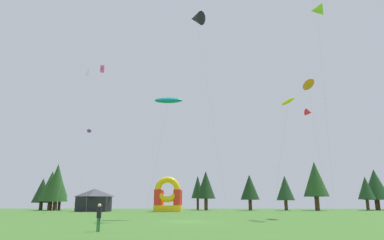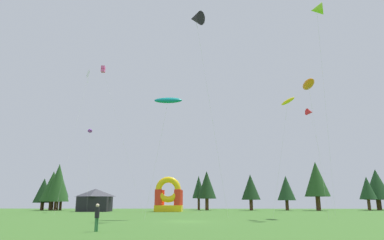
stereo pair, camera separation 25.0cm
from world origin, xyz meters
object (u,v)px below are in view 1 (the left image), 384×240
object	(u,v)px
kite_purple_parafoil	(89,131)
kite_lime_delta	(317,10)
kite_black_delta	(196,19)
kite_teal_parafoil	(168,100)
kite_white_diamond	(88,75)
person_far_side	(99,215)
inflatable_red_slide	(168,199)
kite_yellow_parafoil	(288,102)
kite_red_delta	(309,112)
festival_tent	(94,200)
kite_orange_parafoil	(308,85)
kite_pink_box	(103,70)

from	to	relation	value
kite_purple_parafoil	kite_lime_delta	world-z (taller)	kite_lime_delta
kite_black_delta	kite_teal_parafoil	world-z (taller)	kite_black_delta
kite_white_diamond	person_far_side	size ratio (longest dim) A/B	14.05
kite_lime_delta	inflatable_red_slide	bearing A→B (deg)	127.28
kite_lime_delta	person_far_side	bearing A→B (deg)	-140.40
kite_purple_parafoil	inflatable_red_slide	world-z (taller)	kite_purple_parafoil
kite_yellow_parafoil	person_far_side	bearing A→B (deg)	-134.21
kite_teal_parafoil	kite_red_delta	bearing A→B (deg)	47.59
kite_red_delta	person_far_side	distance (m)	50.37
person_far_side	festival_tent	xyz separation A→B (m)	(-13.59, 43.03, 1.06)
person_far_side	festival_tent	distance (m)	45.14
kite_black_delta	kite_orange_parafoil	distance (m)	15.31
kite_lime_delta	kite_teal_parafoil	bearing A→B (deg)	-175.98
kite_pink_box	kite_yellow_parafoil	world-z (taller)	kite_pink_box
kite_white_diamond	kite_lime_delta	world-z (taller)	kite_lime_delta
kite_yellow_parafoil	inflatable_red_slide	bearing A→B (deg)	120.70
kite_pink_box	kite_yellow_parafoil	distance (m)	35.47
kite_white_diamond	kite_orange_parafoil	bearing A→B (deg)	-23.35
person_far_side	inflatable_red_slide	bearing A→B (deg)	-159.11
kite_orange_parafoil	kite_red_delta	bearing A→B (deg)	73.13
kite_teal_parafoil	kite_white_diamond	bearing A→B (deg)	131.83
kite_purple_parafoil	kite_white_diamond	distance (m)	10.23
kite_red_delta	kite_orange_parafoil	xyz separation A→B (m)	(-6.63, -21.86, -2.20)
kite_red_delta	person_far_side	xyz separation A→B (m)	(-25.38, -40.25, -16.49)
kite_red_delta	person_far_side	bearing A→B (deg)	-122.24
person_far_side	kite_black_delta	bearing A→B (deg)	178.50
kite_white_diamond	kite_pink_box	bearing A→B (deg)	74.11
kite_purple_parafoil	person_far_side	bearing A→B (deg)	-70.19
kite_orange_parafoil	kite_yellow_parafoil	bearing A→B (deg)	-143.35
kite_red_delta	inflatable_red_slide	xyz separation A→B (m)	(-25.48, 2.32, -15.28)
kite_teal_parafoil	kite_pink_box	bearing A→B (deg)	123.78
inflatable_red_slide	kite_black_delta	bearing A→B (deg)	-78.92
kite_white_diamond	kite_pink_box	distance (m)	4.84
kite_lime_delta	kite_white_diamond	bearing A→B (deg)	154.40
kite_lime_delta	kite_orange_parafoil	world-z (taller)	kite_lime_delta
kite_red_delta	kite_yellow_parafoil	xyz separation A→B (m)	(-9.75, -24.18, -4.95)
kite_black_delta	kite_yellow_parafoil	bearing A→B (deg)	13.69
kite_white_diamond	kite_yellow_parafoil	world-z (taller)	kite_white_diamond
festival_tent	kite_black_delta	bearing A→B (deg)	-56.91
festival_tent	person_far_side	bearing A→B (deg)	-72.48
kite_teal_parafoil	kite_pink_box	world-z (taller)	kite_pink_box
kite_yellow_parafoil	kite_purple_parafoil	bearing A→B (deg)	143.09
kite_white_diamond	kite_purple_parafoil	bearing A→B (deg)	101.59
kite_orange_parafoil	festival_tent	bearing A→B (deg)	142.71
kite_orange_parafoil	person_far_side	bearing A→B (deg)	-135.56
kite_purple_parafoil	kite_yellow_parafoil	bearing A→B (deg)	-36.91
kite_teal_parafoil	kite_yellow_parafoil	bearing A→B (deg)	3.87
kite_black_delta	kite_pink_box	distance (m)	28.06
person_far_side	festival_tent	world-z (taller)	festival_tent
kite_black_delta	kite_yellow_parafoil	distance (m)	13.67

